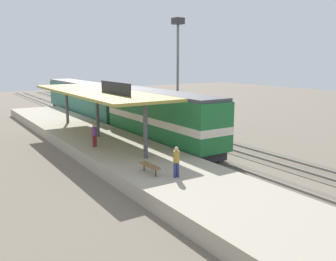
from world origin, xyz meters
TOP-DOWN VIEW (x-y plane):
  - ground_plane at (2.00, 0.00)m, footprint 120.00×120.00m
  - track_near at (0.00, 0.00)m, footprint 3.20×110.00m
  - track_far at (4.60, 0.00)m, footprint 3.20×110.00m
  - platform at (-4.60, 0.00)m, footprint 6.00×44.00m
  - station_canopy at (-4.60, -0.09)m, footprint 5.20×18.00m
  - platform_bench at (-6.00, -10.92)m, footprint 0.44×1.70m
  - locomotive at (0.00, -2.50)m, footprint 2.93×14.43m
  - passenger_carriage_single at (0.00, 15.50)m, footprint 2.90×20.00m
  - freight_car at (4.60, 7.47)m, footprint 2.80×12.00m
  - light_mast at (7.80, 6.37)m, footprint 1.10×1.10m
  - person_waiting at (-5.13, -12.29)m, footprint 0.34×0.34m
  - person_walking at (-6.22, -3.28)m, footprint 0.34×0.34m

SIDE VIEW (x-z plane):
  - ground_plane at x=2.00m, z-range 0.00..0.00m
  - track_near at x=0.00m, z-range -0.05..0.11m
  - track_far at x=4.60m, z-range -0.05..0.11m
  - platform at x=-4.60m, z-range 0.00..0.90m
  - platform_bench at x=-6.00m, z-range 1.09..1.59m
  - person_waiting at x=-5.13m, z-range 1.00..2.71m
  - person_walking at x=-6.22m, z-range 1.00..2.71m
  - freight_car at x=4.60m, z-range 0.20..3.74m
  - passenger_carriage_single at x=0.00m, z-range 0.19..4.43m
  - locomotive at x=0.00m, z-range 0.19..4.63m
  - station_canopy at x=-4.60m, z-range 2.18..6.88m
  - light_mast at x=7.80m, z-range 2.55..14.25m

